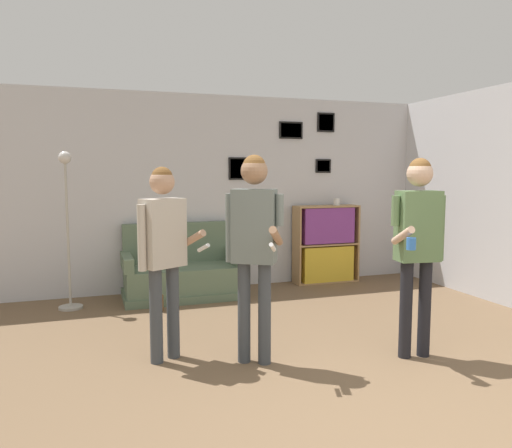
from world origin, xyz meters
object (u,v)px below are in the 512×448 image
Objects in this scene: bottle_on_floor at (160,302)px; person_player_foreground_center at (254,235)px; bookshelf at (326,244)px; drinking_cup at (337,202)px; floor_lamp at (68,225)px; person_watcher_holding_cup at (418,235)px; couch at (182,274)px; person_player_foreground_left at (163,243)px.

person_player_foreground_center is at bearing -73.32° from bottle_on_floor.
drinking_cup is (0.17, 0.00, 0.63)m from bookshelf.
bookshelf is 0.64× the size of person_player_foreground_center.
drinking_cup is at bearing 5.31° from floor_lamp.
person_player_foreground_center is at bearing -56.07° from floor_lamp.
person_player_foreground_center is at bearing 167.08° from person_watcher_holding_cup.
floor_lamp reaches higher than couch.
couch is at bearing 76.20° from person_player_foreground_left.
couch is 0.87× the size of person_watcher_holding_cup.
bottle_on_floor is at bearing 83.91° from person_player_foreground_left.
person_player_foreground_center reaches higher than drinking_cup.
floor_lamp reaches higher than person_player_foreground_left.
floor_lamp is at bearing 112.74° from person_player_foreground_left.
person_player_foreground_center is 6.32× the size of bottle_on_floor.
couch is at bearing 59.70° from bottle_on_floor.
person_player_foreground_left is at bearing -96.09° from bottle_on_floor.
person_watcher_holding_cup reaches higher than couch.
couch is at bearing -175.37° from drinking_cup.
couch is 2.52m from drinking_cup.
person_watcher_holding_cup is at bearing -101.53° from bookshelf.
bottle_on_floor is (-1.95, 2.17, -0.98)m from person_watcher_holding_cup.
person_player_foreground_left is 2.20m from person_watcher_holding_cup.
person_player_foreground_center is 3.44m from drinking_cup.
person_player_foreground_center reaches higher than bookshelf.
person_player_foreground_left is (0.84, -2.02, 0.03)m from floor_lamp.
drinking_cup is (0.78, 2.99, 0.10)m from person_watcher_holding_cup.
couch is 1.33× the size of bookshelf.
person_player_foreground_left is 1.81m from bottle_on_floor.
person_player_foreground_center reaches higher than bottle_on_floor.
floor_lamp is 1.05× the size of person_player_foreground_center.
person_watcher_holding_cup is at bearing -60.56° from couch.
couch is 2.35m from person_player_foreground_left.
person_player_foreground_center reaches higher than person_watcher_holding_cup.
drinking_cup is at bearing 75.44° from person_watcher_holding_cup.
couch is 1.56m from floor_lamp.
bookshelf is 0.65m from drinking_cup.
bookshelf is 0.68× the size of person_player_foreground_left.
person_watcher_holding_cup is at bearing -48.02° from bottle_on_floor.
bookshelf is at bearing 78.47° from person_watcher_holding_cup.
floor_lamp is (-1.38, -0.16, 0.70)m from couch.
bookshelf reaches higher than bottle_on_floor.
drinking_cup reaches higher than bottle_on_floor.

